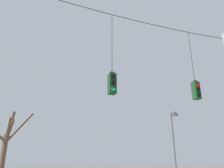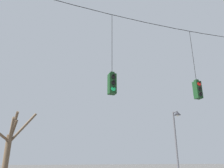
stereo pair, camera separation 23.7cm
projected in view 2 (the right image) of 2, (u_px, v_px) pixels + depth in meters
The scene contains 5 objects.
span_wire at pixel (127, 17), 11.73m from camera, with size 14.03×0.03×0.33m.
traffic_light_over_intersection at pixel (112, 83), 10.14m from camera, with size 0.34×0.46×4.34m.
traffic_light_near_left_pole at pixel (198, 89), 11.82m from camera, with size 0.34×0.46×4.18m.
street_lamp at pixel (177, 132), 14.22m from camera, with size 0.42×0.73×4.63m.
bare_tree at pixel (9, 144), 16.51m from camera, with size 3.46×3.75×5.24m.
Camera 2 is at (-4.14, -9.35, 1.45)m, focal length 35.00 mm.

